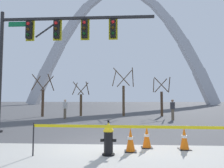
{
  "coord_description": "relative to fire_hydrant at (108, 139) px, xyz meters",
  "views": [
    {
      "loc": [
        0.77,
        -7.06,
        1.6
      ],
      "look_at": [
        0.1,
        5.0,
        2.5
      ],
      "focal_mm": 32.89,
      "sensor_mm": 36.0,
      "label": 1
    }
  ],
  "objects": [
    {
      "name": "pedestrian_standing_center",
      "position": [
        -4.38,
        10.79,
        0.35
      ],
      "size": [
        0.36,
        0.39,
        1.59
      ],
      "color": "brown",
      "rests_on": "ground"
    },
    {
      "name": "tree_left_mid",
      "position": [
        -3.69,
        13.78,
        0.99
      ],
      "size": [
        1.53,
        1.54,
        3.29
      ],
      "color": "brown",
      "rests_on": "ground"
    },
    {
      "name": "ground_plane",
      "position": [
        -0.34,
        1.09,
        -0.47
      ],
      "size": [
        240.0,
        240.0,
        0.0
      ],
      "primitive_type": "plane",
      "color": "#474749"
    },
    {
      "name": "monument_arch",
      "position": [
        -0.34,
        55.44,
        15.96
      ],
      "size": [
        56.88,
        2.92,
        36.84
      ],
      "color": "#B2B5BC",
      "rests_on": "ground"
    },
    {
      "name": "pedestrian_walking_left",
      "position": [
        4.24,
        10.22,
        0.35
      ],
      "size": [
        0.39,
        0.3,
        1.59
      ],
      "color": "brown",
      "rests_on": "ground"
    },
    {
      "name": "tree_far_left",
      "position": [
        -7.05,
        12.74,
        1.26
      ],
      "size": [
        1.8,
        1.81,
        3.89
      ],
      "color": "#473323",
      "rests_on": "ground"
    },
    {
      "name": "caution_tape_barrier",
      "position": [
        0.64,
        -0.32,
        0.18
      ],
      "size": [
        5.54,
        0.24,
        0.93
      ],
      "color": "#232326",
      "rests_on": "ground"
    },
    {
      "name": "traffic_cone_curb_edge",
      "position": [
        1.2,
        0.93,
        -0.11
      ],
      "size": [
        0.36,
        0.36,
        0.73
      ],
      "color": "black",
      "rests_on": "ground"
    },
    {
      "name": "tree_center_left",
      "position": [
        0.44,
        13.79,
        1.56
      ],
      "size": [
        2.09,
        2.11,
        4.56
      ],
      "color": "brown",
      "rests_on": "ground"
    },
    {
      "name": "tree_center_right",
      "position": [
        4.04,
        13.69,
        1.16
      ],
      "size": [
        1.69,
        1.7,
        3.65
      ],
      "color": "#473323",
      "rests_on": "ground"
    },
    {
      "name": "traffic_cone_by_hydrant",
      "position": [
        0.65,
        0.42,
        -0.11
      ],
      "size": [
        0.36,
        0.36,
        0.73
      ],
      "color": "black",
      "rests_on": "ground"
    },
    {
      "name": "fire_hydrant",
      "position": [
        0.0,
        0.0,
        0.0
      ],
      "size": [
        0.46,
        0.48,
        0.99
      ],
      "color": "black",
      "rests_on": "ground"
    },
    {
      "name": "traffic_cone_mid_sidewalk",
      "position": [
        2.36,
        0.77,
        -0.11
      ],
      "size": [
        0.36,
        0.36,
        0.73
      ],
      "color": "black",
      "rests_on": "ground"
    },
    {
      "name": "traffic_signal_gantry",
      "position": [
        -3.27,
        3.78,
        3.94
      ],
      "size": [
        7.82,
        0.44,
        6.0
      ],
      "color": "#232326",
      "rests_on": "ground"
    }
  ]
}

